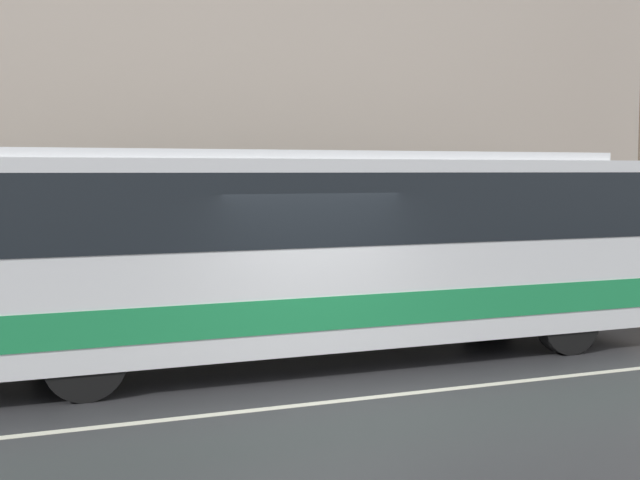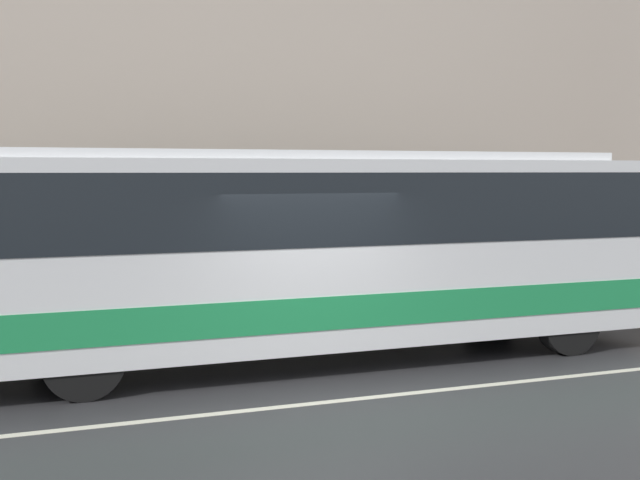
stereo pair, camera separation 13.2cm
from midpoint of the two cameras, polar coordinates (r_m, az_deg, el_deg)
name	(u,v)px [view 1 (the left image)]	position (r m, az deg, el deg)	size (l,w,h in m)	color
ground_plane	(347,400)	(11.04, 1.38, -10.22)	(60.00, 60.00, 0.00)	#2D2D30
sidewalk	(224,326)	(15.83, -6.39, -5.48)	(60.00, 2.44, 0.15)	gray
building_facade	(201,58)	(17.03, -7.85, 11.46)	(60.00, 0.35, 10.13)	#B7A899
lane_stripe	(347,400)	(11.04, 1.38, -10.20)	(54.00, 0.14, 0.01)	beige
transit_bus	(298,244)	(12.94, -1.70, -0.26)	(11.23, 2.49, 3.07)	white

